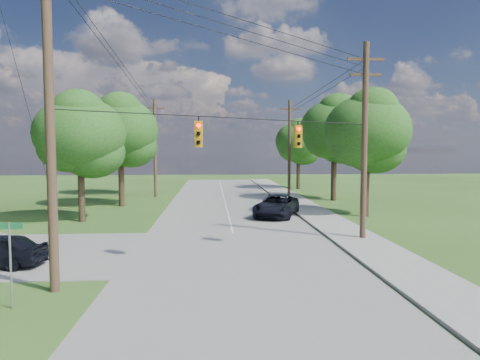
{
  "coord_description": "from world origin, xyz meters",
  "views": [
    {
      "loc": [
        0.78,
        -14.32,
        4.83
      ],
      "look_at": [
        2.06,
        5.0,
        3.48
      ],
      "focal_mm": 32.0,
      "sensor_mm": 36.0,
      "label": 1
    }
  ],
  "objects": [
    {
      "name": "ground",
      "position": [
        0.0,
        0.0,
        0.0
      ],
      "size": [
        140.0,
        140.0,
        0.0
      ],
      "primitive_type": "plane",
      "color": "#30511B",
      "rests_on": "ground"
    },
    {
      "name": "main_road",
      "position": [
        2.0,
        5.0,
        0.01
      ],
      "size": [
        10.0,
        100.0,
        0.03
      ],
      "primitive_type": "cube",
      "color": "gray",
      "rests_on": "ground"
    },
    {
      "name": "sidewalk_east",
      "position": [
        8.7,
        5.0,
        0.06
      ],
      "size": [
        2.6,
        100.0,
        0.12
      ],
      "primitive_type": "cube",
      "color": "#99968F",
      "rests_on": "ground"
    },
    {
      "name": "pole_sw",
      "position": [
        -4.6,
        0.4,
        6.23
      ],
      "size": [
        2.0,
        0.32,
        12.0
      ],
      "color": "#503A29",
      "rests_on": "ground"
    },
    {
      "name": "pole_ne",
      "position": [
        8.9,
        8.0,
        5.47
      ],
      "size": [
        2.0,
        0.32,
        10.5
      ],
      "color": "#503A29",
      "rests_on": "ground"
    },
    {
      "name": "pole_north_e",
      "position": [
        8.9,
        30.0,
        5.13
      ],
      "size": [
        2.0,
        0.32,
        10.0
      ],
      "color": "#503A29",
      "rests_on": "ground"
    },
    {
      "name": "pole_north_w",
      "position": [
        -5.0,
        30.0,
        5.13
      ],
      "size": [
        2.0,
        0.32,
        10.0
      ],
      "color": "#503A29",
      "rests_on": "ground"
    },
    {
      "name": "power_lines",
      "position": [
        1.5,
        11.54,
        9.15
      ],
      "size": [
        13.93,
        29.62,
        4.93
      ],
      "color": "black",
      "rests_on": "ground"
    },
    {
      "name": "traffic_signals",
      "position": [
        2.55,
        4.43,
        5.5
      ],
      "size": [
        4.91,
        3.27,
        1.05
      ],
      "color": "#CA8F0B",
      "rests_on": "ground"
    },
    {
      "name": "tree_w_near",
      "position": [
        -8.0,
        15.0,
        5.92
      ],
      "size": [
        6.0,
        6.0,
        8.4
      ],
      "color": "#463323",
      "rests_on": "ground"
    },
    {
      "name": "tree_w_mid",
      "position": [
        -7.0,
        23.0,
        6.58
      ],
      "size": [
        6.4,
        6.4,
        9.22
      ],
      "color": "#463323",
      "rests_on": "ground"
    },
    {
      "name": "tree_w_far",
      "position": [
        -9.0,
        33.0,
        6.25
      ],
      "size": [
        6.0,
        6.0,
        8.73
      ],
      "color": "#463323",
      "rests_on": "ground"
    },
    {
      "name": "tree_e_near",
      "position": [
        12.0,
        16.0,
        6.25
      ],
      "size": [
        6.2,
        6.2,
        8.81
      ],
      "color": "#463323",
      "rests_on": "ground"
    },
    {
      "name": "tree_e_mid",
      "position": [
        12.5,
        26.0,
        6.91
      ],
      "size": [
        6.6,
        6.6,
        9.64
      ],
      "color": "#463323",
      "rests_on": "ground"
    },
    {
      "name": "tree_e_far",
      "position": [
        11.5,
        38.0,
        5.92
      ],
      "size": [
        5.8,
        5.8,
        8.32
      ],
      "color": "#463323",
      "rests_on": "ground"
    },
    {
      "name": "car_main_north",
      "position": [
        5.48,
        16.26,
        0.81
      ],
      "size": [
        4.37,
        6.14,
        1.55
      ],
      "primitive_type": "imported",
      "rotation": [
        0.0,
        0.0,
        -0.36
      ],
      "color": "black",
      "rests_on": "main_road"
    },
    {
      "name": "street_name_sign",
      "position": [
        -5.33,
        -1.15,
        1.69
      ],
      "size": [
        0.8,
        0.06,
        2.66
      ],
      "rotation": [
        0.0,
        0.0,
        0.02
      ],
      "color": "gray",
      "rests_on": "ground"
    }
  ]
}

